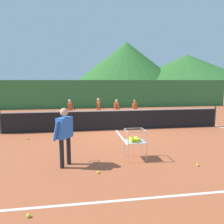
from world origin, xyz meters
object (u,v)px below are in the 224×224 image
object	(u,v)px
student_0	(70,109)
student_1	(99,108)
student_2	(117,108)
ball_cart	(135,140)
student_3	(135,108)
tennis_ball_4	(28,216)
tennis_net	(116,120)
instructor	(64,132)
tennis_ball_3	(98,172)
tennis_ball_2	(198,165)
tennis_ball_0	(28,139)

from	to	relation	value
student_0	student_1	world-z (taller)	student_1
student_2	ball_cart	xyz separation A→B (m)	(-0.61, -6.48, -0.16)
student_3	ball_cart	xyz separation A→B (m)	(-1.71, -6.48, -0.14)
tennis_ball_4	tennis_net	bearing A→B (deg)	67.63
student_3	tennis_net	bearing A→B (deg)	-122.74
instructor	ball_cart	xyz separation A→B (m)	(2.05, 0.24, -0.38)
tennis_ball_3	tennis_ball_4	world-z (taller)	same
ball_cart	tennis_ball_4	distance (m)	3.65
student_0	student_1	xyz separation A→B (m)	(1.60, -0.23, 0.04)
tennis_net	tennis_ball_3	size ratio (longest dim) A/B	154.04
student_1	tennis_ball_3	bearing A→B (deg)	-95.81
instructor	student_0	bearing A→B (deg)	90.38
ball_cart	tennis_ball_2	world-z (taller)	ball_cart
tennis_ball_2	tennis_ball_3	size ratio (longest dim) A/B	1.00
tennis_net	student_3	size ratio (longest dim) A/B	8.49
student_2	tennis_ball_4	distance (m)	9.59
tennis_ball_2	ball_cart	bearing A→B (deg)	152.49
student_0	student_2	distance (m)	2.71
student_3	tennis_ball_2	world-z (taller)	student_3
student_1	student_2	xyz separation A→B (m)	(1.10, 0.38, -0.07)
student_1	tennis_ball_4	distance (m)	8.92
student_1	student_3	distance (m)	2.22
instructor	student_3	bearing A→B (deg)	60.81
tennis_net	student_0	bearing A→B (deg)	133.74
tennis_ball_2	tennis_ball_3	xyz separation A→B (m)	(-2.79, -0.07, 0.00)
ball_cart	tennis_ball_4	xyz separation A→B (m)	(-2.57, -2.53, -0.56)
student_1	tennis_ball_0	xyz separation A→B (m)	(-3.21, -3.26, -0.79)
instructor	student_0	world-z (taller)	instructor
student_1	tennis_ball_2	world-z (taller)	student_1
tennis_net	tennis_ball_3	xyz separation A→B (m)	(-1.32, -4.91, -0.47)
student_2	student_3	bearing A→B (deg)	-0.15
student_3	tennis_ball_4	distance (m)	10.00
tennis_ball_0	tennis_ball_4	world-z (taller)	same
student_1	tennis_ball_3	distance (m)	7.08
ball_cart	tennis_ball_0	world-z (taller)	ball_cart
ball_cart	tennis_ball_3	xyz separation A→B (m)	(-1.20, -0.90, -0.56)
tennis_ball_2	tennis_net	bearing A→B (deg)	106.85
tennis_ball_3	tennis_ball_2	bearing A→B (deg)	1.35
instructor	tennis_ball_0	size ratio (longest dim) A/B	23.99
student_2	tennis_ball_3	size ratio (longest dim) A/B	18.42
student_3	tennis_ball_3	xyz separation A→B (m)	(-2.90, -7.37, -0.71)
instructor	tennis_ball_0	distance (m)	3.61
student_0	tennis_ball_4	bearing A→B (deg)	-93.11
student_0	tennis_ball_2	size ratio (longest dim) A/B	19.23
student_0	tennis_ball_2	world-z (taller)	student_0
student_2	tennis_ball_3	xyz separation A→B (m)	(-1.81, -7.38, -0.72)
student_0	tennis_net	bearing A→B (deg)	-46.26
student_1	tennis_ball_4	xyz separation A→B (m)	(-2.09, -8.63, -0.79)
student_1	ball_cart	bearing A→B (deg)	-85.45
instructor	student_1	world-z (taller)	instructor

